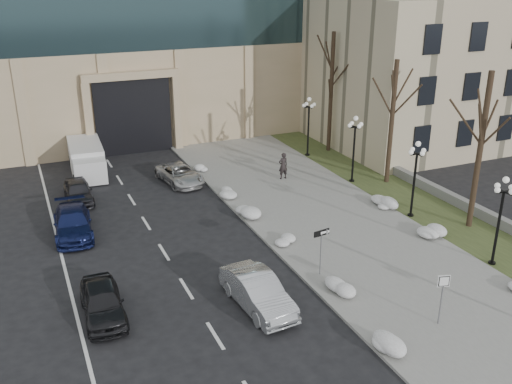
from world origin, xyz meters
TOP-DOWN VIEW (x-y plane):
  - ground at (0.00, 0.00)m, footprint 160.00×160.00m
  - sidewalk at (3.50, 14.00)m, footprint 9.00×40.00m
  - curb at (-1.00, 14.00)m, footprint 0.30×40.00m
  - grass_strip at (10.00, 14.00)m, footprint 4.00×40.00m
  - stone_wall at (12.00, 16.00)m, footprint 0.50×30.00m
  - classical_building at (22.00, 27.98)m, footprint 22.00×18.12m
  - car_a at (-10.42, 9.23)m, footprint 1.84×4.27m
  - car_b at (-4.05, 7.26)m, footprint 2.01×4.80m
  - car_c at (-10.57, 18.14)m, footprint 2.36×5.09m
  - car_d at (-2.74, 23.76)m, footprint 2.80×4.88m
  - car_e at (-9.64, 23.08)m, footprint 1.69×4.09m
  - pedestrian at (4.10, 21.37)m, footprint 0.72×0.49m
  - box_truck at (-8.29, 28.57)m, footprint 2.61×6.61m
  - one_way_sign at (-0.05, 8.52)m, footprint 0.94×0.27m
  - keep_sign at (2.29, 2.91)m, footprint 0.51×0.19m
  - snow_clump_b at (-0.57, 2.44)m, footprint 1.10×1.60m
  - snow_clump_c at (-0.46, 6.80)m, footprint 1.10×1.60m
  - snow_clump_d at (-0.39, 11.83)m, footprint 1.10×1.60m
  - snow_clump_e at (-0.73, 16.52)m, footprint 1.10×1.60m
  - snow_clump_f at (-0.54, 19.90)m, footprint 1.10×1.60m
  - snow_clump_g at (-0.45, 25.19)m, footprint 1.10×1.60m
  - snow_clump_i at (7.54, 9.28)m, footprint 1.10×1.60m
  - snow_clump_j at (7.68, 14.45)m, footprint 1.10×1.60m
  - lamppost_a at (8.30, 6.00)m, footprint 1.18×1.18m
  - lamppost_b at (8.30, 12.50)m, footprint 1.18×1.18m
  - lamppost_c at (8.30, 19.00)m, footprint 1.18×1.18m
  - lamppost_d at (8.30, 25.50)m, footprint 1.18×1.18m
  - tree_near at (10.50, 10.00)m, footprint 3.20×3.20m
  - tree_mid at (10.50, 18.00)m, footprint 3.20×3.20m
  - tree_far at (10.50, 26.00)m, footprint 3.20×3.20m

SIDE VIEW (x-z plane):
  - ground at x=0.00m, z-range 0.00..0.00m
  - grass_strip at x=10.00m, z-range 0.00..0.10m
  - sidewalk at x=3.50m, z-range 0.00..0.12m
  - curb at x=-1.00m, z-range 0.00..0.14m
  - snow_clump_b at x=-0.57m, z-range 0.12..0.48m
  - snow_clump_c at x=-0.46m, z-range 0.12..0.48m
  - snow_clump_d at x=-0.39m, z-range 0.12..0.48m
  - snow_clump_e at x=-0.73m, z-range 0.12..0.48m
  - snow_clump_f at x=-0.54m, z-range 0.12..0.48m
  - snow_clump_g at x=-0.45m, z-range 0.12..0.48m
  - snow_clump_i at x=7.54m, z-range 0.12..0.48m
  - snow_clump_j at x=7.68m, z-range 0.12..0.48m
  - stone_wall at x=12.00m, z-range 0.00..0.70m
  - car_d at x=-2.74m, z-range 0.00..1.28m
  - car_e at x=-9.64m, z-range 0.00..1.39m
  - car_a at x=-10.42m, z-range 0.00..1.43m
  - car_c at x=-10.57m, z-range 0.00..1.44m
  - car_b at x=-4.05m, z-range 0.00..1.54m
  - box_truck at x=-8.29m, z-range -0.03..2.03m
  - pedestrian at x=4.10m, z-range 0.12..2.02m
  - keep_sign at x=2.29m, z-range 0.57..2.99m
  - one_way_sign at x=-0.05m, z-range 0.81..3.30m
  - lamppost_a at x=8.30m, z-range 0.69..5.45m
  - lamppost_b at x=8.30m, z-range 0.69..5.45m
  - lamppost_c at x=8.30m, z-range 0.69..5.45m
  - lamppost_d at x=8.30m, z-range 0.69..5.45m
  - tree_mid at x=10.50m, z-range 1.25..9.75m
  - tree_near at x=10.50m, z-range 1.33..10.33m
  - classical_building at x=22.00m, z-range 0.00..12.00m
  - tree_far at x=10.50m, z-range 1.40..10.90m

